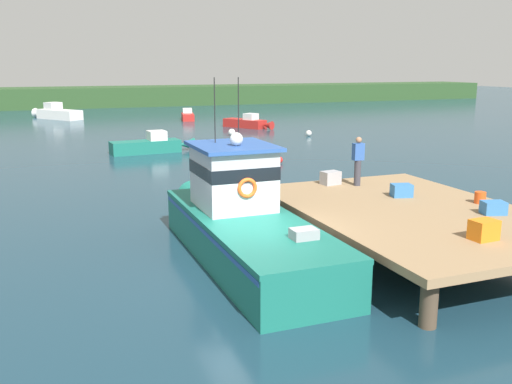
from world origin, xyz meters
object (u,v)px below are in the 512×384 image
(mooring_buoy_inshore, at_px, (232,132))
(crate_single_by_cleat, at_px, (493,208))
(bait_bucket, at_px, (480,198))
(crate_stack_near_edge, at_px, (402,190))
(moored_boat_far_right, at_px, (56,113))
(mooring_buoy_outer, at_px, (309,133))
(deckhand_by_the_boat, at_px, (358,160))
(mooring_buoy_spare_mooring, at_px, (280,160))
(moored_boat_off_the_point, at_px, (151,145))
(moored_boat_outer_mooring, at_px, (188,116))
(crate_stack_mid_dock, at_px, (331,178))
(crate_single_far, at_px, (484,230))
(main_fishing_boat, at_px, (241,220))
(moored_boat_far_left, at_px, (248,123))

(mooring_buoy_inshore, bearing_deg, crate_single_by_cleat, -94.35)
(bait_bucket, bearing_deg, crate_stack_near_edge, 136.40)
(crate_single_by_cleat, xyz_separation_m, bait_bucket, (0.54, 1.08, -0.01))
(moored_boat_far_right, distance_m, mooring_buoy_outer, 26.95)
(deckhand_by_the_boat, relative_size, mooring_buoy_spare_mooring, 4.57)
(crate_stack_near_edge, bearing_deg, deckhand_by_the_boat, 102.14)
(moored_boat_off_the_point, bearing_deg, mooring_buoy_inshore, 40.21)
(moored_boat_off_the_point, bearing_deg, moored_boat_outer_mooring, 69.54)
(crate_stack_near_edge, relative_size, crate_stack_mid_dock, 1.00)
(moored_boat_far_right, xyz_separation_m, mooring_buoy_spare_mooring, (10.08, -31.01, -0.37))
(crate_single_by_cleat, distance_m, bait_bucket, 1.21)
(crate_stack_near_edge, height_order, crate_stack_mid_dock, crate_stack_mid_dock)
(mooring_buoy_spare_mooring, bearing_deg, moored_boat_off_the_point, 132.31)
(crate_stack_mid_dock, xyz_separation_m, crate_single_far, (0.30, -6.71, 0.01))
(moored_boat_far_right, distance_m, mooring_buoy_spare_mooring, 32.61)
(main_fishing_boat, height_order, moored_boat_far_left, main_fishing_boat)
(crate_stack_mid_dock, distance_m, deckhand_by_the_boat, 1.09)
(moored_boat_far_right, distance_m, mooring_buoy_inshore, 22.05)
(crate_single_far, relative_size, mooring_buoy_inshore, 1.18)
(crate_stack_near_edge, xyz_separation_m, mooring_buoy_spare_mooring, (1.71, 13.15, -1.21))
(moored_boat_far_right, relative_size, moored_boat_outer_mooring, 1.36)
(moored_boat_far_right, bearing_deg, mooring_buoy_inshore, -58.35)
(crate_single_by_cleat, relative_size, moored_boat_far_left, 0.13)
(moored_boat_outer_mooring, height_order, mooring_buoy_spare_mooring, moored_boat_outer_mooring)
(crate_single_by_cleat, bearing_deg, main_fishing_boat, 157.78)
(main_fishing_boat, relative_size, mooring_buoy_outer, 22.70)
(crate_single_far, bearing_deg, crate_stack_near_edge, 78.99)
(crate_stack_near_edge, xyz_separation_m, moored_boat_outer_mooring, (3.32, 38.80, -1.02))
(main_fishing_boat, xyz_separation_m, bait_bucket, (6.85, -1.49, 0.36))
(main_fishing_boat, relative_size, bait_bucket, 28.83)
(moored_boat_outer_mooring, distance_m, mooring_buoy_outer, 16.53)
(crate_single_far, height_order, mooring_buoy_inshore, crate_single_far)
(crate_stack_mid_dock, distance_m, crate_single_far, 6.71)
(moored_boat_far_left, xyz_separation_m, mooring_buoy_outer, (2.21, -6.94, -0.20))
(moored_boat_off_the_point, relative_size, moored_boat_far_right, 0.88)
(moored_boat_off_the_point, height_order, mooring_buoy_spare_mooring, moored_boat_off_the_point)
(mooring_buoy_outer, bearing_deg, bait_bucket, -105.43)
(main_fishing_boat, bearing_deg, bait_bucket, -12.29)
(moored_boat_far_left, xyz_separation_m, moored_boat_far_right, (-14.58, 14.14, 0.13))
(main_fishing_boat, distance_m, crate_stack_near_edge, 5.24)
(main_fishing_boat, xyz_separation_m, crate_stack_near_edge, (5.23, 0.05, 0.39))
(crate_stack_near_edge, height_order, mooring_buoy_inshore, crate_stack_near_edge)
(crate_stack_mid_dock, bearing_deg, crate_stack_near_edge, -64.37)
(moored_boat_far_left, bearing_deg, crate_single_far, -101.60)
(moored_boat_off_the_point, bearing_deg, mooring_buoy_spare_mooring, -47.69)
(main_fishing_boat, height_order, moored_boat_outer_mooring, main_fishing_boat)
(bait_bucket, xyz_separation_m, moored_boat_off_the_point, (-5.55, 20.89, -0.92))
(moored_boat_off_the_point, relative_size, mooring_buoy_outer, 11.95)
(crate_single_by_cleat, xyz_separation_m, moored_boat_far_left, (5.13, 32.64, -0.96))
(main_fishing_boat, distance_m, moored_boat_off_the_point, 19.45)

